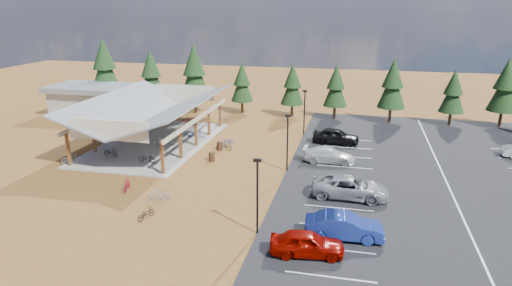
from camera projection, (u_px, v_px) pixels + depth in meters
name	position (u px, v px, depth m)	size (l,w,h in m)	color
ground	(227.00, 174.00, 40.08)	(140.00, 140.00, 0.00)	brown
asphalt_lot	(445.00, 179.00, 38.92)	(27.00, 44.00, 0.04)	black
concrete_pad	(156.00, 143.00, 48.73)	(10.60, 18.60, 0.10)	gray
bike_pavilion	(153.00, 109.00, 47.62)	(11.65, 19.40, 4.97)	brown
outbuilding	(93.00, 99.00, 61.39)	(11.00, 7.00, 3.90)	#ADA593
lamp_post_0	(257.00, 191.00, 28.82)	(0.50, 0.25, 5.14)	black
lamp_post_1	(287.00, 139.00, 40.00)	(0.50, 0.25, 5.14)	black
lamp_post_2	(304.00, 109.00, 51.19)	(0.50, 0.25, 5.14)	black
trash_bin_0	(212.00, 157.00, 43.15)	(0.60, 0.60, 0.90)	#3C2415
trash_bin_1	(220.00, 146.00, 46.43)	(0.60, 0.60, 0.90)	#3C2415
pine_0	(105.00, 65.00, 64.51)	(4.19, 4.19, 9.76)	#382314
pine_1	(151.00, 74.00, 62.84)	(3.57, 3.57, 8.32)	#382314
pine_2	(194.00, 71.00, 60.87)	(3.98, 3.98, 9.27)	#382314
pine_3	(242.00, 82.00, 61.10)	(2.98, 2.98, 6.94)	#382314
pine_4	(292.00, 84.00, 59.07)	(3.02, 3.02, 7.04)	#382314
pine_5	(336.00, 86.00, 57.97)	(3.04, 3.04, 7.09)	#382314
pine_6	(393.00, 84.00, 55.95)	(3.43, 3.43, 7.99)	#382314
pine_7	(453.00, 91.00, 54.84)	(2.96, 2.96, 6.89)	#382314
pine_8	(506.00, 86.00, 53.76)	(3.57, 3.57, 8.31)	#382314
bike_0	(111.00, 152.00, 44.19)	(0.59, 1.68, 0.88)	black
bike_1	(113.00, 144.00, 46.53)	(0.45, 1.58, 0.95)	#A0A5A9
bike_2	(134.00, 132.00, 51.41)	(0.55, 1.58, 0.83)	navy
bike_3	(161.00, 123.00, 54.94)	(0.43, 1.50, 0.90)	maroon
bike_4	(147.00, 158.00, 42.53)	(0.59, 1.68, 0.88)	black
bike_5	(161.00, 142.00, 47.22)	(0.50, 1.76, 1.06)	gray
bike_6	(196.00, 133.00, 50.55)	(0.67, 1.91, 1.00)	#223C9E
bike_7	(189.00, 121.00, 55.31)	(0.50, 1.78, 1.07)	maroon
bike_9	(72.00, 159.00, 42.13)	(0.52, 1.83, 1.10)	gray
bike_11	(127.00, 185.00, 36.37)	(0.47, 1.68, 1.01)	maroon
bike_12	(146.00, 213.00, 31.60)	(0.54, 1.55, 0.81)	black
bike_13	(158.00, 195.00, 34.27)	(0.49, 1.73, 1.04)	gray
bike_14	(228.00, 142.00, 47.87)	(0.58, 1.67, 0.88)	navy
bike_16	(224.00, 146.00, 46.35)	(0.56, 1.62, 0.85)	black
car_0	(307.00, 243.00, 26.89)	(1.77, 4.41, 1.50)	#830700
car_1	(344.00, 226.00, 28.80)	(1.73, 4.96, 1.63)	navy
car_2	(350.00, 187.00, 34.92)	(2.68, 5.82, 1.62)	gray
car_3	(329.00, 155.00, 42.67)	(1.95, 4.81, 1.40)	silver
car_4	(336.00, 136.00, 48.40)	(1.96, 4.86, 1.66)	black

